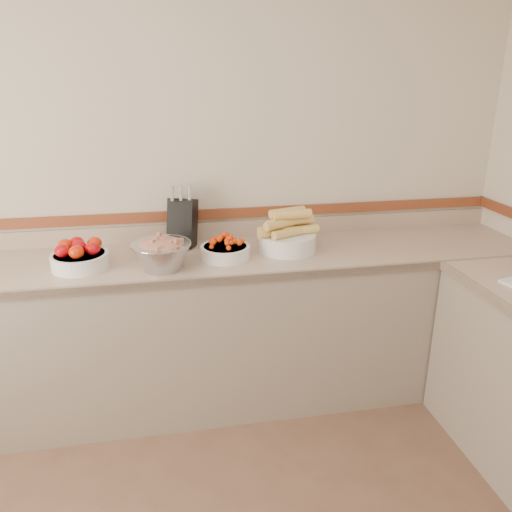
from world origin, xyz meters
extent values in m
plane|color=beige|center=(0.00, 2.00, 1.30)|extent=(4.00, 0.00, 4.00)
cube|color=tan|center=(0.00, 1.68, 0.88)|extent=(4.00, 0.65, 0.04)
cube|color=gray|center=(0.00, 1.68, 0.43)|extent=(4.00, 0.63, 0.86)
cube|color=gray|center=(0.00, 1.36, 0.88)|extent=(4.00, 0.02, 0.04)
cube|color=tan|center=(0.00, 1.99, 0.95)|extent=(4.00, 0.02, 0.10)
cube|color=brown|center=(0.00, 1.99, 1.05)|extent=(4.00, 0.02, 0.06)
cube|color=black|center=(0.02, 1.88, 1.04)|extent=(0.20, 0.22, 0.30)
cylinder|color=silver|center=(-0.03, 1.85, 1.21)|extent=(0.03, 0.04, 0.08)
cylinder|color=silver|center=(0.02, 1.85, 1.21)|extent=(0.03, 0.04, 0.08)
cylinder|color=silver|center=(0.07, 1.85, 1.21)|extent=(0.03, 0.04, 0.08)
cylinder|color=silver|center=(-0.03, 1.88, 1.21)|extent=(0.03, 0.04, 0.08)
cylinder|color=silver|center=(0.02, 1.88, 1.21)|extent=(0.03, 0.04, 0.08)
cylinder|color=silver|center=(0.07, 1.88, 1.21)|extent=(0.03, 0.04, 0.08)
cylinder|color=silver|center=(-0.03, 1.90, 1.21)|extent=(0.03, 0.04, 0.08)
cylinder|color=silver|center=(0.02, 1.90, 1.21)|extent=(0.03, 0.04, 0.08)
cylinder|color=silver|center=(0.07, 1.90, 1.21)|extent=(0.03, 0.04, 0.08)
cylinder|color=white|center=(-0.52, 1.61, 0.94)|extent=(0.29, 0.29, 0.08)
torus|color=white|center=(-0.52, 1.61, 0.97)|extent=(0.29, 0.29, 0.01)
cylinder|color=white|center=(-0.52, 1.61, 0.97)|extent=(0.25, 0.25, 0.01)
ellipsoid|color=red|center=(-0.59, 1.58, 1.01)|extent=(0.08, 0.08, 0.07)
ellipsoid|color=red|center=(-0.52, 1.54, 1.01)|extent=(0.08, 0.08, 0.07)
ellipsoid|color=red|center=(-0.45, 1.59, 1.01)|extent=(0.08, 0.08, 0.07)
ellipsoid|color=red|center=(-0.59, 1.66, 1.01)|extent=(0.08, 0.08, 0.07)
ellipsoid|color=red|center=(-0.52, 1.63, 1.01)|extent=(0.08, 0.08, 0.07)
ellipsoid|color=red|center=(-0.45, 1.67, 1.01)|extent=(0.08, 0.08, 0.07)
ellipsoid|color=red|center=(-0.54, 1.69, 1.01)|extent=(0.08, 0.08, 0.07)
cylinder|color=white|center=(0.23, 1.62, 0.93)|extent=(0.27, 0.27, 0.07)
torus|color=white|center=(0.23, 1.62, 0.96)|extent=(0.27, 0.27, 0.01)
cylinder|color=white|center=(0.23, 1.62, 0.96)|extent=(0.23, 0.23, 0.01)
sphere|color=#EC3A08|center=(0.29, 1.64, 1.00)|extent=(0.03, 0.03, 0.03)
sphere|color=#EC3A08|center=(0.21, 1.72, 0.99)|extent=(0.03, 0.03, 0.03)
sphere|color=#EC3A08|center=(0.20, 1.67, 1.01)|extent=(0.03, 0.03, 0.03)
sphere|color=#EC3A08|center=(0.17, 1.66, 1.00)|extent=(0.03, 0.03, 0.03)
sphere|color=#EC3A08|center=(0.22, 1.67, 1.01)|extent=(0.03, 0.03, 0.03)
sphere|color=#EC3A08|center=(0.27, 1.61, 1.01)|extent=(0.03, 0.03, 0.03)
sphere|color=#EC3A08|center=(0.33, 1.63, 0.99)|extent=(0.03, 0.03, 0.03)
sphere|color=#EC3A08|center=(0.24, 1.62, 1.02)|extent=(0.03, 0.03, 0.03)
sphere|color=#EC3A08|center=(0.22, 1.63, 1.02)|extent=(0.03, 0.03, 0.03)
sphere|color=#EC3A08|center=(0.18, 1.64, 1.00)|extent=(0.03, 0.03, 0.03)
sphere|color=#EC3A08|center=(0.16, 1.66, 0.99)|extent=(0.03, 0.03, 0.03)
sphere|color=#EC3A08|center=(0.18, 1.56, 0.99)|extent=(0.03, 0.03, 0.03)
sphere|color=#EC3A08|center=(0.26, 1.59, 1.02)|extent=(0.03, 0.03, 0.03)
sphere|color=#EC3A08|center=(0.23, 1.63, 1.02)|extent=(0.03, 0.03, 0.03)
sphere|color=#EC3A08|center=(0.23, 1.62, 1.02)|extent=(0.03, 0.03, 0.03)
sphere|color=#EC3A08|center=(0.26, 1.61, 1.02)|extent=(0.03, 0.03, 0.03)
sphere|color=#EC3A08|center=(0.24, 1.62, 1.03)|extent=(0.03, 0.03, 0.03)
sphere|color=#EC3A08|center=(0.21, 1.54, 0.99)|extent=(0.03, 0.03, 0.03)
sphere|color=#EC3A08|center=(0.29, 1.67, 1.00)|extent=(0.03, 0.03, 0.03)
sphere|color=#EC3A08|center=(0.22, 1.62, 1.02)|extent=(0.03, 0.03, 0.03)
sphere|color=#EC3A08|center=(0.32, 1.62, 0.99)|extent=(0.03, 0.03, 0.03)
sphere|color=#EC3A08|center=(0.21, 1.63, 1.02)|extent=(0.03, 0.03, 0.03)
sphere|color=#EC3A08|center=(0.22, 1.67, 1.00)|extent=(0.03, 0.03, 0.03)
sphere|color=#EC3A08|center=(0.23, 1.63, 1.02)|extent=(0.03, 0.03, 0.03)
sphere|color=#EC3A08|center=(0.25, 1.68, 1.00)|extent=(0.03, 0.03, 0.03)
sphere|color=#EC3A08|center=(0.27, 1.58, 1.00)|extent=(0.03, 0.03, 0.03)
sphere|color=#EC3A08|center=(0.28, 1.56, 1.00)|extent=(0.03, 0.03, 0.03)
sphere|color=#EC3A08|center=(0.21, 1.70, 0.99)|extent=(0.03, 0.03, 0.03)
sphere|color=#EC3A08|center=(0.22, 1.64, 1.02)|extent=(0.03, 0.03, 0.03)
sphere|color=#EC3A08|center=(0.15, 1.65, 0.99)|extent=(0.03, 0.03, 0.03)
sphere|color=#EC3A08|center=(0.17, 1.59, 1.00)|extent=(0.03, 0.03, 0.03)
sphere|color=#EC3A08|center=(0.18, 1.57, 1.00)|extent=(0.03, 0.03, 0.03)
sphere|color=#EC3A08|center=(0.25, 1.66, 1.01)|extent=(0.03, 0.03, 0.03)
sphere|color=#EC3A08|center=(0.21, 1.65, 1.01)|extent=(0.03, 0.03, 0.03)
sphere|color=#EC3A08|center=(0.23, 1.64, 1.02)|extent=(0.03, 0.03, 0.03)
sphere|color=#EC3A08|center=(0.21, 1.64, 1.02)|extent=(0.03, 0.03, 0.03)
sphere|color=#EC3A08|center=(0.16, 1.63, 0.99)|extent=(0.03, 0.03, 0.03)
sphere|color=#EC3A08|center=(0.30, 1.60, 1.00)|extent=(0.03, 0.03, 0.03)
sphere|color=#EC3A08|center=(0.20, 1.62, 1.01)|extent=(0.03, 0.03, 0.03)
cylinder|color=white|center=(0.59, 1.68, 0.95)|extent=(0.32, 0.32, 0.10)
torus|color=white|center=(0.59, 1.68, 0.99)|extent=(0.32, 0.32, 0.01)
cylinder|color=#F5C666|center=(0.52, 1.66, 1.02)|extent=(0.22, 0.11, 0.05)
cylinder|color=#F5C666|center=(0.59, 1.63, 1.02)|extent=(0.22, 0.13, 0.05)
cylinder|color=#F5C666|center=(0.66, 1.67, 1.02)|extent=(0.22, 0.08, 0.05)
cylinder|color=#F5C666|center=(0.53, 1.73, 1.02)|extent=(0.22, 0.12, 0.05)
cylinder|color=#F5C666|center=(0.63, 1.74, 1.02)|extent=(0.22, 0.07, 0.05)
cylinder|color=#F5C666|center=(0.57, 1.68, 1.07)|extent=(0.22, 0.13, 0.05)
cylinder|color=#F5C666|center=(0.64, 1.70, 1.07)|extent=(0.22, 0.09, 0.05)
cylinder|color=#F5C666|center=(0.60, 1.71, 1.11)|extent=(0.22, 0.11, 0.05)
cylinder|color=#F5C666|center=(0.55, 1.65, 1.07)|extent=(0.21, 0.14, 0.05)
cylinder|color=#F5C666|center=(0.61, 1.66, 1.11)|extent=(0.22, 0.07, 0.05)
cylinder|color=#B2B2BA|center=(-0.10, 1.51, 0.97)|extent=(0.30, 0.30, 0.14)
torus|color=#B2B2BA|center=(-0.10, 1.51, 1.04)|extent=(0.30, 0.30, 0.01)
ellipsoid|color=#C21654|center=(-0.10, 1.51, 1.02)|extent=(0.25, 0.25, 0.08)
cube|color=#C21654|center=(-0.11, 1.61, 1.06)|extent=(0.03, 0.03, 0.02)
cube|color=#AAC861|center=(-0.09, 1.44, 1.04)|extent=(0.03, 0.03, 0.02)
cube|color=#C21654|center=(-0.15, 1.48, 1.06)|extent=(0.03, 0.03, 0.02)
cube|color=#AAC861|center=(-0.03, 1.47, 1.06)|extent=(0.03, 0.03, 0.02)
cube|color=#C21654|center=(-0.13, 1.52, 1.06)|extent=(0.03, 0.03, 0.02)
cube|color=#AAC861|center=(-0.10, 1.49, 1.04)|extent=(0.02, 0.02, 0.02)
cube|color=#C21654|center=(-0.10, 1.50, 1.06)|extent=(0.02, 0.02, 0.02)
cube|color=#AAC861|center=(0.00, 1.51, 1.05)|extent=(0.02, 0.02, 0.02)
cube|color=#C21654|center=(-0.17, 1.50, 1.04)|extent=(0.02, 0.02, 0.02)
cube|color=#AAC861|center=(-0.11, 1.52, 1.05)|extent=(0.03, 0.03, 0.02)
cube|color=#C21654|center=(-0.05, 1.47, 1.06)|extent=(0.03, 0.03, 0.02)
cube|color=#AAC861|center=(-0.12, 1.41, 1.05)|extent=(0.03, 0.03, 0.02)
cube|color=#C21654|center=(-0.13, 1.46, 1.04)|extent=(0.02, 0.02, 0.02)
cube|color=#AAC861|center=(-0.12, 1.49, 1.04)|extent=(0.03, 0.03, 0.02)
camera|label=1|loc=(-0.07, -0.90, 1.83)|focal=35.00mm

